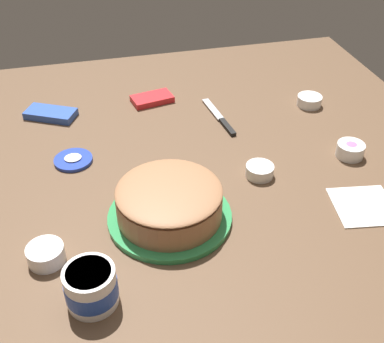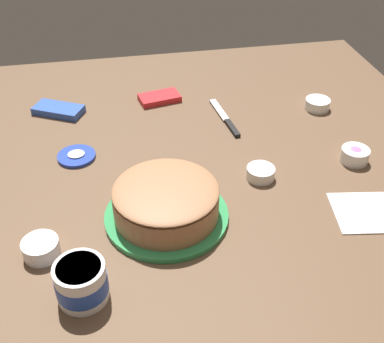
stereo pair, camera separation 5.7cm
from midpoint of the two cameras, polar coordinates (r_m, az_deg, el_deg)
name	(u,v)px [view 2 (the right image)]	position (r m, az deg, el deg)	size (l,w,h in m)	color
ground_plane	(204,165)	(1.37, 2.58, 0.74)	(1.54, 1.54, 0.00)	brown
frosted_cake	(166,203)	(1.17, -1.65, -3.72)	(0.30, 0.30, 0.10)	#339351
frosting_tub	(81,282)	(1.02, -11.21, -12.53)	(0.11, 0.11, 0.09)	white
frosting_tub_lid	(76,156)	(1.43, -12.22, 1.77)	(0.11, 0.11, 0.02)	#233DAD
spreading_knife	(227,120)	(1.56, 5.12, 5.94)	(0.05, 0.24, 0.01)	silver
sprinkle_bowl_blue	(41,248)	(1.14, -15.84, -8.57)	(0.08, 0.08, 0.04)	white
sprinkle_bowl_rainbow	(317,104)	(1.68, 15.37, 7.62)	(0.08, 0.08, 0.03)	white
sprinkle_bowl_orange	(261,173)	(1.33, 9.21, -0.16)	(0.08, 0.08, 0.03)	white
sprinkle_bowl_pink	(355,154)	(1.45, 19.52, 1.88)	(0.08, 0.08, 0.04)	white
candy_box_lower	(160,98)	(1.68, -2.83, 8.56)	(0.13, 0.08, 0.02)	red
candy_box_upper	(58,110)	(1.65, -14.36, 6.96)	(0.16, 0.08, 0.02)	#2D51B2
paper_napkin	(364,212)	(1.29, 20.62, -4.45)	(0.15, 0.15, 0.01)	white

